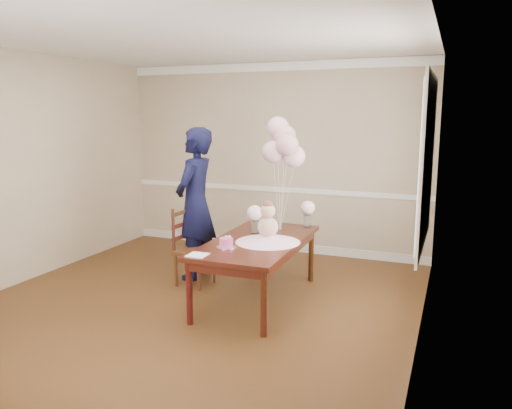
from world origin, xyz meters
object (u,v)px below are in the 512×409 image
Objects in this scene: dining_table_top at (257,242)px; birthday_cake at (226,242)px; woman at (196,204)px; dining_chair_seat at (195,251)px.

birthday_cake is (-0.17, -0.40, 0.07)m from dining_table_top.
woman reaches higher than dining_table_top.
dining_table_top is at bearing 66.92° from birthday_cake.
woman is (-0.99, 0.47, 0.27)m from dining_table_top.
birthday_cake is 1.21m from woman.
dining_table_top is 13.33× the size of birthday_cake.
woman is (-0.82, 0.87, 0.19)m from birthday_cake.
dining_chair_seat is at bearing 23.57° from woman.
woman reaches higher than birthday_cake.
dining_table_top is 0.44m from birthday_cake.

